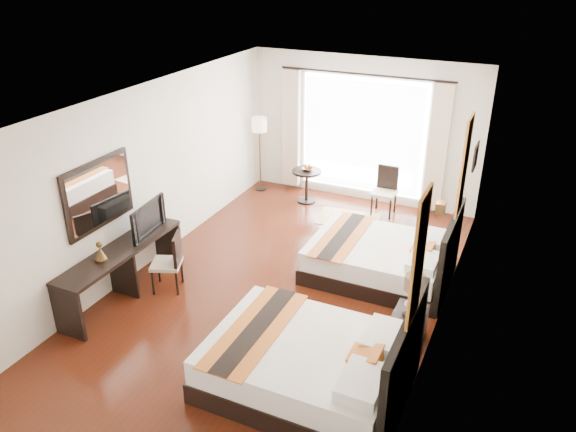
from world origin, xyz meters
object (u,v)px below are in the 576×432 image
at_px(bed_far, 384,258).
at_px(desk_chair, 169,272).
at_px(window_chair, 384,200).
at_px(nightstand, 409,326).
at_px(television, 144,218).
at_px(table_lamp, 415,285).
at_px(floor_lamp, 259,130).
at_px(fruit_bowl, 307,169).
at_px(bed_near, 312,364).
at_px(console_desk, 123,272).
at_px(vase, 408,310).
at_px(side_table, 307,186).

bearing_deg(bed_far, desk_chair, -149.27).
bearing_deg(window_chair, desk_chair, -29.49).
relative_size(nightstand, television, 0.56).
xyz_separation_m(table_lamp, floor_lamp, (-3.99, 3.54, 0.51)).
bearing_deg(fruit_bowl, floor_lamp, 171.08).
relative_size(nightstand, desk_chair, 0.54).
bearing_deg(floor_lamp, desk_chair, -82.81).
bearing_deg(floor_lamp, television, -89.54).
distance_m(bed_near, bed_far, 2.67).
xyz_separation_m(table_lamp, fruit_bowl, (-2.88, 3.37, -0.10)).
bearing_deg(fruit_bowl, table_lamp, -49.52).
relative_size(console_desk, television, 2.59).
bearing_deg(bed_near, vase, 54.36).
bearing_deg(fruit_bowl, bed_near, -66.34).
distance_m(bed_near, side_table, 5.19).
bearing_deg(vase, bed_far, 115.07).
bearing_deg(console_desk, television, 87.92).
bearing_deg(vase, desk_chair, -178.64).
height_order(console_desk, window_chair, window_chair).
xyz_separation_m(bed_far, table_lamp, (0.73, -1.29, 0.47)).
xyz_separation_m(table_lamp, side_table, (-2.88, 3.37, -0.45)).
relative_size(nightstand, vase, 3.21).
bearing_deg(floor_lamp, table_lamp, -41.64).
xyz_separation_m(television, fruit_bowl, (1.08, 3.58, -0.31)).
height_order(console_desk, television, television).
height_order(desk_chair, floor_lamp, floor_lamp).
bearing_deg(vase, table_lamp, 90.42).
relative_size(vase, side_table, 0.23).
distance_m(bed_far, floor_lamp, 4.08).
height_order(bed_near, nightstand, bed_near).
bearing_deg(window_chair, bed_near, 6.29).
distance_m(vase, console_desk, 4.01).
bearing_deg(table_lamp, vase, -89.58).
relative_size(table_lamp, vase, 2.77).
bearing_deg(television, bed_near, -116.36).
height_order(desk_chair, side_table, desk_chair).
relative_size(table_lamp, side_table, 0.63).
height_order(nightstand, side_table, side_table).
height_order(vase, desk_chair, desk_chair).
bearing_deg(floor_lamp, vase, -43.73).
xyz_separation_m(bed_far, fruit_bowl, (-2.15, 2.08, 0.38)).
xyz_separation_m(side_table, window_chair, (1.53, 0.10, -0.05)).
bearing_deg(bed_near, window_chair, 96.46).
bearing_deg(table_lamp, floor_lamp, 138.36).
height_order(table_lamp, desk_chair, table_lamp).
bearing_deg(console_desk, nightstand, 9.37).
bearing_deg(bed_far, side_table, 135.95).
height_order(side_table, fruit_bowl, fruit_bowl).
bearing_deg(side_table, console_desk, -104.87).
relative_size(bed_near, fruit_bowl, 10.38).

